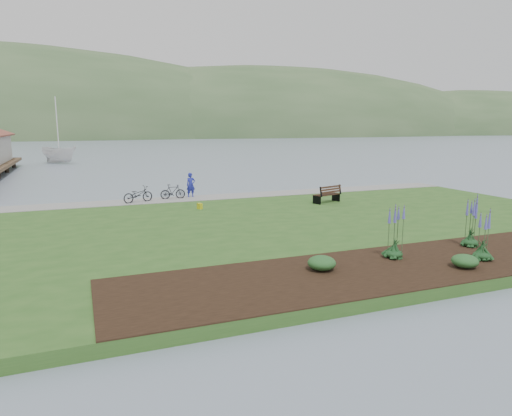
{
  "coord_description": "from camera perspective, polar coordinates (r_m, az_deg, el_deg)",
  "views": [
    {
      "loc": [
        -9.08,
        -22.01,
        5.17
      ],
      "look_at": [
        -1.47,
        -2.35,
        1.3
      ],
      "focal_mm": 32.0,
      "sensor_mm": 36.0,
      "label": 1
    }
  ],
  "objects": [
    {
      "name": "shrub_0",
      "position": [
        15.29,
        8.22,
        -6.8
      ],
      "size": [
        0.94,
        0.94,
        0.47
      ],
      "primitive_type": "ellipsoid",
      "color": "#1E4C21",
      "rests_on": "garden_bed"
    },
    {
      "name": "shrub_1",
      "position": [
        16.91,
        24.66,
        -6.04
      ],
      "size": [
        0.87,
        0.87,
        0.44
      ],
      "primitive_type": "ellipsoid",
      "color": "#1E4C21",
      "rests_on": "garden_bed"
    },
    {
      "name": "echium_0",
      "position": [
        18.01,
        26.54,
        -3.6
      ],
      "size": [
        0.62,
        0.62,
        1.92
      ],
      "color": "#14381A",
      "rests_on": "garden_bed"
    },
    {
      "name": "echium_1",
      "position": [
        19.71,
        25.36,
        -1.55
      ],
      "size": [
        0.62,
        0.62,
        2.29
      ],
      "color": "#14381A",
      "rests_on": "garden_bed"
    },
    {
      "name": "echium_4",
      "position": [
        16.99,
        17.01,
        -2.66
      ],
      "size": [
        0.62,
        0.62,
        2.37
      ],
      "color": "#14381A",
      "rests_on": "garden_bed"
    },
    {
      "name": "sailboat",
      "position": [
        67.0,
        -23.29,
        5.13
      ],
      "size": [
        15.03,
        15.06,
        27.95
      ],
      "primitive_type": "imported",
      "rotation": [
        0.0,
        0.0,
        0.68
      ],
      "color": "silver",
      "rests_on": "ground"
    },
    {
      "name": "lawn",
      "position": [
        22.53,
        3.16,
        -2.36
      ],
      "size": [
        34.0,
        20.0,
        0.4
      ],
      "primitive_type": "cube",
      "color": "#2A511C",
      "rests_on": "ground"
    },
    {
      "name": "pannier",
      "position": [
        26.29,
        -7.05,
        0.24
      ],
      "size": [
        0.29,
        0.36,
        0.33
      ],
      "primitive_type": "cube",
      "rotation": [
        0.0,
        0.0,
        0.35
      ],
      "color": "gold",
      "rests_on": "lawn"
    },
    {
      "name": "bicycle_a",
      "position": [
        29.13,
        -14.55,
        1.64
      ],
      "size": [
        1.25,
        2.03,
        1.0
      ],
      "primitive_type": "imported",
      "rotation": [
        0.0,
        0.0,
        1.9
      ],
      "color": "black",
      "rests_on": "lawn"
    },
    {
      "name": "shoreline_path",
      "position": [
        30.67,
        -3.69,
        1.46
      ],
      "size": [
        34.0,
        2.2,
        0.03
      ],
      "primitive_type": "cube",
      "color": "gray",
      "rests_on": "lawn"
    },
    {
      "name": "far_hillside",
      "position": [
        194.27,
        -12.7,
        8.62
      ],
      "size": [
        580.0,
        80.0,
        38.0
      ],
      "primitive_type": null,
      "color": "#3A5731",
      "rests_on": "ground"
    },
    {
      "name": "bicycle_b",
      "position": [
        30.03,
        -10.37,
        2.02
      ],
      "size": [
        0.54,
        1.61,
        0.96
      ],
      "primitive_type": "imported",
      "rotation": [
        0.0,
        0.0,
        1.52
      ],
      "color": "black",
      "rests_on": "lawn"
    },
    {
      "name": "park_bench",
      "position": [
        28.46,
        9.0,
        1.76
      ],
      "size": [
        1.94,
        1.26,
        1.12
      ],
      "rotation": [
        0.0,
        0.0,
        0.32
      ],
      "color": "black",
      "rests_on": "lawn"
    },
    {
      "name": "ground",
      "position": [
        24.36,
        1.22,
        -1.85
      ],
      "size": [
        600.0,
        600.0,
        0.0
      ],
      "primitive_type": "plane",
      "color": "slate",
      "rests_on": "ground"
    },
    {
      "name": "garden_bed",
      "position": [
        17.82,
        22.75,
        -5.89
      ],
      "size": [
        24.0,
        4.4,
        0.04
      ],
      "primitive_type": "cube",
      "color": "black",
      "rests_on": "lawn"
    },
    {
      "name": "person",
      "position": [
        30.52,
        -8.16,
        3.12
      ],
      "size": [
        0.74,
        0.54,
        1.92
      ],
      "primitive_type": "imported",
      "rotation": [
        0.0,
        0.0,
        0.09
      ],
      "color": "#202696",
      "rests_on": "lawn"
    }
  ]
}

